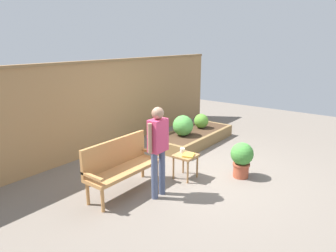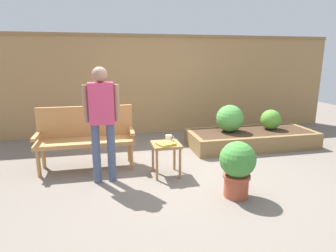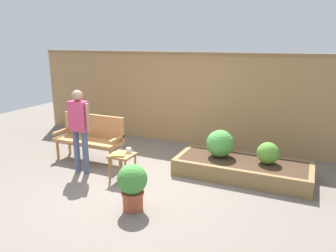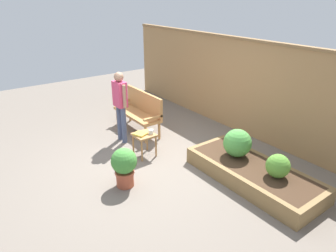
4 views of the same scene
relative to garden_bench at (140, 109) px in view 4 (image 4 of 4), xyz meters
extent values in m
plane|color=#70665B|center=(1.45, -0.70, -0.54)|extent=(14.00, 14.00, 0.00)
cube|color=#A37A4C|center=(1.45, 1.90, 0.51)|extent=(8.40, 0.10, 2.10)
cube|color=olive|center=(1.45, 1.90, 1.59)|extent=(8.40, 0.14, 0.06)
cylinder|color=#B77F47|center=(0.66, 0.08, -0.34)|extent=(0.06, 0.06, 0.40)
cylinder|color=#B77F47|center=(0.66, -0.28, -0.34)|extent=(0.06, 0.06, 0.40)
cylinder|color=#B77F47|center=(-0.66, 0.08, -0.34)|extent=(0.06, 0.06, 0.40)
cylinder|color=#B77F47|center=(-0.66, -0.28, -0.34)|extent=(0.06, 0.06, 0.40)
cube|color=#B77F47|center=(0.00, -0.10, -0.11)|extent=(1.44, 0.48, 0.06)
cube|color=#B77F47|center=(0.00, 0.11, 0.16)|extent=(1.44, 0.06, 0.48)
cube|color=#B77F47|center=(-0.69, -0.10, 0.02)|extent=(0.06, 0.48, 0.04)
cube|color=#B77F47|center=(0.69, -0.10, 0.02)|extent=(0.06, 0.48, 0.04)
cylinder|color=#9E7042|center=(1.30, -0.44, -0.32)|extent=(0.04, 0.04, 0.44)
cylinder|color=#9E7042|center=(1.30, -0.77, -0.32)|extent=(0.04, 0.04, 0.44)
cylinder|color=#9E7042|center=(0.97, -0.44, -0.32)|extent=(0.04, 0.04, 0.44)
cylinder|color=#9E7042|center=(0.97, -0.77, -0.32)|extent=(0.04, 0.04, 0.44)
cube|color=#9E7042|center=(1.13, -0.60, -0.08)|extent=(0.40, 0.40, 0.04)
cylinder|color=silver|center=(1.20, -0.48, -0.02)|extent=(0.09, 0.09, 0.08)
torus|color=silver|center=(1.25, -0.48, -0.02)|extent=(0.06, 0.01, 0.06)
cube|color=gold|center=(1.11, -0.68, -0.05)|extent=(0.28, 0.27, 0.03)
cylinder|color=#A84C33|center=(1.83, -1.44, -0.42)|extent=(0.30, 0.30, 0.25)
cylinder|color=#A84C33|center=(1.83, -1.44, -0.28)|extent=(0.33, 0.33, 0.04)
sphere|color=#428938|center=(1.83, -1.44, -0.06)|extent=(0.44, 0.44, 0.44)
cube|color=olive|center=(3.03, -0.03, -0.39)|extent=(2.40, 0.09, 0.30)
cube|color=olive|center=(3.03, 0.88, -0.39)|extent=(2.40, 0.09, 0.30)
cube|color=olive|center=(1.88, 0.42, -0.39)|extent=(0.09, 0.82, 0.30)
cube|color=olive|center=(4.19, 0.42, -0.39)|extent=(0.09, 0.82, 0.30)
cube|color=#422D1E|center=(3.03, 0.42, -0.39)|extent=(2.22, 0.82, 0.30)
cylinder|color=brown|center=(2.59, 0.47, -0.21)|extent=(0.04, 0.04, 0.06)
sphere|color=#4C9942|center=(2.59, 0.47, 0.01)|extent=(0.51, 0.51, 0.51)
cylinder|color=brown|center=(3.45, 0.47, -0.21)|extent=(0.04, 0.04, 0.06)
sphere|color=#569333|center=(3.45, 0.47, -0.05)|extent=(0.39, 0.39, 0.39)
cylinder|color=#475170|center=(0.36, -0.64, -0.13)|extent=(0.11, 0.11, 0.82)
cylinder|color=#475170|center=(0.16, -0.64, -0.13)|extent=(0.11, 0.11, 0.82)
cube|color=#D13D66|center=(0.26, -0.64, 0.55)|extent=(0.32, 0.20, 0.54)
cylinder|color=#9E755B|center=(0.46, -0.64, 0.55)|extent=(0.07, 0.07, 0.49)
cylinder|color=#9E755B|center=(0.06, -0.64, 0.55)|extent=(0.07, 0.07, 0.49)
sphere|color=#9E755B|center=(0.26, -0.64, 0.92)|extent=(0.20, 0.20, 0.20)
camera|label=1|loc=(-3.38, -3.62, 2.02)|focal=32.41mm
camera|label=2|loc=(0.31, -4.43, 1.12)|focal=30.63mm
camera|label=3|loc=(4.06, -5.11, 1.85)|focal=34.44mm
camera|label=4|loc=(5.83, -3.46, 2.49)|focal=32.72mm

